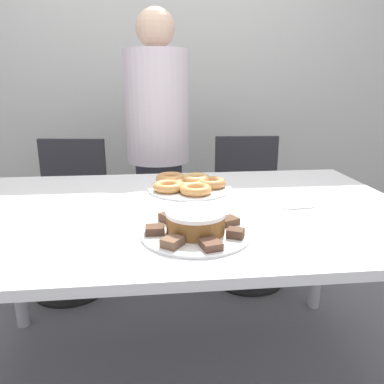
# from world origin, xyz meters

# --- Properties ---
(ground_plane) EXTENTS (12.00, 12.00, 0.00)m
(ground_plane) POSITION_xyz_m (0.00, 0.00, 0.00)
(ground_plane) COLOR slate
(wall_back) EXTENTS (8.00, 0.05, 2.60)m
(wall_back) POSITION_xyz_m (0.00, 1.62, 1.30)
(wall_back) COLOR silver
(wall_back) RESTS_ON ground_plane
(table) EXTENTS (1.67, 1.05, 0.77)m
(table) POSITION_xyz_m (0.00, 0.00, 0.69)
(table) COLOR white
(table) RESTS_ON ground_plane
(person_standing) EXTENTS (0.36, 0.36, 1.57)m
(person_standing) POSITION_xyz_m (-0.05, 0.85, 0.82)
(person_standing) COLOR #383842
(person_standing) RESTS_ON ground_plane
(office_chair_left) EXTENTS (0.49, 0.49, 0.87)m
(office_chair_left) POSITION_xyz_m (-0.59, 0.86, 0.41)
(office_chair_left) COLOR black
(office_chair_left) RESTS_ON ground_plane
(office_chair_right) EXTENTS (0.47, 0.47, 0.87)m
(office_chair_right) POSITION_xyz_m (0.49, 0.86, 0.41)
(office_chair_right) COLOR black
(office_chair_right) RESTS_ON ground_plane
(plate_cake) EXTENTS (0.32, 0.32, 0.01)m
(plate_cake) POSITION_xyz_m (0.03, -0.26, 0.77)
(plate_cake) COLOR white
(plate_cake) RESTS_ON table
(plate_donuts) EXTENTS (0.35, 0.35, 0.01)m
(plate_donuts) POSITION_xyz_m (0.06, 0.23, 0.77)
(plate_donuts) COLOR white
(plate_donuts) RESTS_ON table
(frosted_cake) EXTENTS (0.17, 0.17, 0.07)m
(frosted_cake) POSITION_xyz_m (0.03, -0.26, 0.81)
(frosted_cake) COLOR brown
(frosted_cake) RESTS_ON plate_cake
(lamington_0) EXTENTS (0.06, 0.07, 0.03)m
(lamington_0) POSITION_xyz_m (0.06, -0.15, 0.79)
(lamington_0) COLOR #513828
(lamington_0) RESTS_ON plate_cake
(lamington_1) EXTENTS (0.07, 0.07, 0.03)m
(lamington_1) POSITION_xyz_m (-0.05, -0.17, 0.79)
(lamington_1) COLOR brown
(lamington_1) RESTS_ON plate_cake
(lamington_2) EXTENTS (0.05, 0.05, 0.02)m
(lamington_2) POSITION_xyz_m (-0.09, -0.26, 0.79)
(lamington_2) COLOR #513828
(lamington_2) RESTS_ON plate_cake
(lamington_3) EXTENTS (0.07, 0.07, 0.02)m
(lamington_3) POSITION_xyz_m (-0.04, -0.35, 0.79)
(lamington_3) COLOR brown
(lamington_3) RESTS_ON plate_cake
(lamington_4) EXTENTS (0.06, 0.07, 0.02)m
(lamington_4) POSITION_xyz_m (0.06, -0.38, 0.79)
(lamington_4) COLOR brown
(lamington_4) RESTS_ON plate_cake
(lamington_5) EXTENTS (0.06, 0.05, 0.02)m
(lamington_5) POSITION_xyz_m (0.14, -0.31, 0.79)
(lamington_5) COLOR #513828
(lamington_5) RESTS_ON plate_cake
(lamington_6) EXTENTS (0.07, 0.07, 0.02)m
(lamington_6) POSITION_xyz_m (0.14, -0.21, 0.79)
(lamington_6) COLOR #513828
(lamington_6) RESTS_ON plate_cake
(donut_0) EXTENTS (0.12, 0.12, 0.03)m
(donut_0) POSITION_xyz_m (0.06, 0.23, 0.79)
(donut_0) COLOR #C68447
(donut_0) RESTS_ON plate_donuts
(donut_1) EXTENTS (0.12, 0.12, 0.04)m
(donut_1) POSITION_xyz_m (0.15, 0.22, 0.79)
(donut_1) COLOR #C68447
(donut_1) RESTS_ON plate_donuts
(donut_2) EXTENTS (0.12, 0.12, 0.04)m
(donut_2) POSITION_xyz_m (0.09, 0.28, 0.80)
(donut_2) COLOR #E5AD66
(donut_2) RESTS_ON plate_donuts
(donut_3) EXTENTS (0.13, 0.13, 0.04)m
(donut_3) POSITION_xyz_m (-0.01, 0.30, 0.80)
(donut_3) COLOR #D18E4C
(donut_3) RESTS_ON plate_donuts
(donut_4) EXTENTS (0.12, 0.12, 0.03)m
(donut_4) POSITION_xyz_m (-0.03, 0.18, 0.79)
(donut_4) COLOR #D18E4C
(donut_4) RESTS_ON plate_donuts
(donut_5) EXTENTS (0.13, 0.13, 0.03)m
(donut_5) POSITION_xyz_m (0.07, 0.13, 0.79)
(donut_5) COLOR #D18E4C
(donut_5) RESTS_ON plate_donuts
(napkin) EXTENTS (0.12, 0.10, 0.01)m
(napkin) POSITION_xyz_m (0.42, -0.03, 0.77)
(napkin) COLOR white
(napkin) RESTS_ON table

